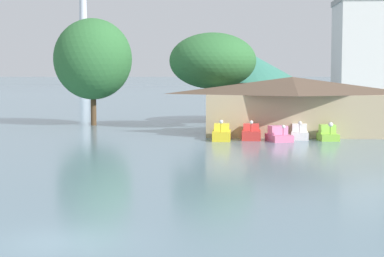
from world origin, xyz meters
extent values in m
plane|color=slate|center=(0.00, 0.00, 0.00)|extent=(2000.00, 2000.00, 0.00)
cube|color=yellow|center=(4.89, 33.25, 0.40)|extent=(1.53, 2.85, 0.80)
cube|color=yellow|center=(4.89, 33.60, 1.08)|extent=(1.28, 1.29, 0.57)
cylinder|color=yellow|center=(4.87, 32.12, 1.14)|extent=(0.14, 0.14, 0.68)
sphere|color=white|center=(4.87, 32.12, 1.63)|extent=(0.32, 0.32, 0.32)
cube|color=red|center=(7.37, 33.88, 0.39)|extent=(1.61, 2.50, 0.78)
cube|color=#E8423C|center=(7.37, 34.19, 1.05)|extent=(1.35, 1.14, 0.55)
cylinder|color=red|center=(7.34, 32.90, 1.08)|extent=(0.14, 0.14, 0.61)
sphere|color=white|center=(7.34, 32.90, 1.55)|extent=(0.31, 0.31, 0.31)
cube|color=pink|center=(9.64, 32.85, 0.28)|extent=(2.26, 2.96, 0.56)
cube|color=pink|center=(9.55, 33.17, 0.90)|extent=(1.65, 1.50, 0.70)
cylinder|color=pink|center=(9.91, 31.84, 0.84)|extent=(0.14, 0.14, 0.57)
sphere|color=white|center=(9.91, 31.84, 1.28)|extent=(0.30, 0.30, 0.30)
cube|color=white|center=(11.48, 34.61, 0.32)|extent=(1.60, 2.63, 0.64)
cube|color=white|center=(11.50, 34.93, 0.97)|extent=(1.29, 1.22, 0.66)
cylinder|color=white|center=(11.41, 33.60, 0.97)|extent=(0.14, 0.14, 0.65)
sphere|color=white|center=(11.41, 33.60, 1.45)|extent=(0.32, 0.32, 0.32)
cube|color=#8CCC3F|center=(13.76, 33.76, 0.28)|extent=(1.67, 2.33, 0.56)
cube|color=#A0E24F|center=(13.74, 34.04, 0.93)|extent=(1.35, 1.10, 0.74)
cylinder|color=#8CCC3F|center=(13.84, 32.88, 0.88)|extent=(0.14, 0.14, 0.63)
sphere|color=white|center=(13.84, 32.88, 1.39)|extent=(0.39, 0.39, 0.39)
cube|color=tan|center=(11.19, 38.66, 1.85)|extent=(15.37, 7.34, 3.70)
pyramid|color=brown|center=(11.19, 38.66, 4.48)|extent=(16.59, 8.44, 1.56)
cylinder|color=brown|center=(7.37, 54.77, 2.29)|extent=(9.21, 9.21, 4.57)
cone|color=#387F6B|center=(7.37, 54.77, 6.36)|extent=(12.90, 12.90, 3.57)
sphere|color=#B7993D|center=(7.37, 54.77, 8.50)|extent=(0.70, 0.70, 0.70)
cylinder|color=brown|center=(-9.08, 48.08, 1.39)|extent=(0.60, 0.60, 2.78)
ellipsoid|color=#337038|center=(-9.08, 48.08, 7.10)|extent=(8.33, 8.33, 8.64)
cylinder|color=brown|center=(3.79, 45.19, 2.00)|extent=(0.63, 0.63, 4.01)
ellipsoid|color=#337038|center=(3.79, 45.19, 6.84)|extent=(8.78, 8.78, 5.67)
camera|label=1|loc=(5.64, -20.95, 5.60)|focal=60.98mm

